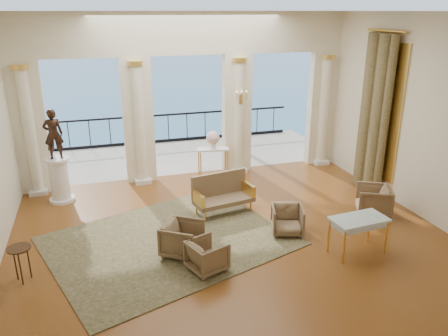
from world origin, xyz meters
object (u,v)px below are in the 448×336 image
object	(u,v)px
game_table	(359,222)
console_table	(213,153)
pedestal	(60,181)
armchair_b	(287,219)
settee	(222,193)
armchair_d	(207,254)
armchair_c	(374,199)
statue	(53,134)
side_table	(19,252)
armchair_a	(182,237)

from	to	relation	value
game_table	console_table	distance (m)	5.12
game_table	pedestal	world-z (taller)	pedestal
armchair_b	game_table	world-z (taller)	game_table
settee	game_table	xyz separation A→B (m)	(2.00, -2.56, 0.21)
armchair_d	armchair_c	bearing A→B (deg)	-95.83
statue	armchair_d	bearing A→B (deg)	119.47
armchair_c	settee	xyz separation A→B (m)	(-3.32, 1.19, 0.08)
armchair_b	armchair_c	world-z (taller)	armchair_c
game_table	armchair_b	bearing A→B (deg)	126.01
pedestal	console_table	xyz separation A→B (m)	(4.10, 0.57, 0.15)
statue	settee	bearing A→B (deg)	150.51
armchair_c	game_table	size ratio (longest dim) A/B	0.68
armchair_d	settee	world-z (taller)	settee
armchair_c	armchair_b	bearing A→B (deg)	-56.23
armchair_b	side_table	distance (m)	5.21
settee	statue	size ratio (longest dim) A/B	1.22
armchair_a	armchair_b	world-z (taller)	armchair_a
settee	armchair_a	bearing A→B (deg)	-138.80
armchair_d	console_table	distance (m)	4.84
game_table	console_table	bearing A→B (deg)	103.15
armchair_a	armchair_b	bearing A→B (deg)	-51.88
settee	armchair_d	bearing A→B (deg)	-123.35
armchair_a	armchair_d	bearing A→B (deg)	-121.71
armchair_c	side_table	distance (m)	7.52
settee	pedestal	world-z (taller)	pedestal
armchair_a	pedestal	distance (m)	4.13
statue	console_table	bearing A→B (deg)	-176.32
side_table	statue	bearing A→B (deg)	81.71
armchair_c	statue	xyz separation A→B (m)	(-7.00, 2.92, 1.36)
console_table	game_table	bearing A→B (deg)	-62.71
armchair_a	side_table	world-z (taller)	armchair_a
statue	armchair_b	bearing A→B (deg)	141.79
pedestal	statue	distance (m)	1.20
statue	console_table	xyz separation A→B (m)	(4.10, 0.57, -1.05)
armchair_a	side_table	xyz separation A→B (m)	(-2.88, -0.07, 0.20)
armchair_b	game_table	size ratio (longest dim) A/B	0.59
statue	side_table	world-z (taller)	statue
armchair_a	pedestal	size ratio (longest dim) A/B	0.65
armchair_b	console_table	bearing A→B (deg)	116.93
armchair_d	game_table	distance (m)	3.01
armchair_a	armchair_c	world-z (taller)	armchair_c
armchair_b	side_table	xyz separation A→B (m)	(-5.20, -0.26, 0.23)
armchair_c	console_table	size ratio (longest dim) A/B	0.83
armchair_b	console_table	distance (m)	3.80
console_table	side_table	bearing A→B (deg)	-129.63
armchair_a	settee	world-z (taller)	settee
settee	console_table	xyz separation A→B (m)	(0.42, 2.30, 0.23)
armchair_d	statue	xyz separation A→B (m)	(-2.70, 4.04, 1.42)
armchair_b	armchair_c	size ratio (longest dim) A/B	0.87
armchair_d	statue	bearing A→B (deg)	13.29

